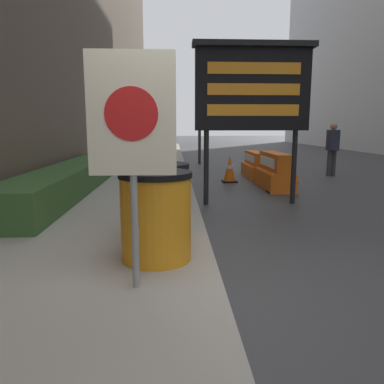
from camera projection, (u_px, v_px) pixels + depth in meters
ground_plane at (222, 295)px, 3.41m from camera, size 120.00×120.00×0.00m
sidewalk_left at (41, 292)px, 3.32m from camera, size 3.24×56.00×0.13m
hedge_strip at (74, 177)px, 8.22m from camera, size 0.90×7.25×0.56m
barrel_drum_foreground at (156, 216)px, 3.88m from camera, size 0.76×0.76×0.93m
barrel_drum_middle at (159, 200)px, 4.70m from camera, size 0.76×0.76×0.93m
warning_sign at (132, 128)px, 3.02m from camera, size 0.72×0.08×1.97m
message_board at (252, 89)px, 7.04m from camera, size 2.28×0.36×3.05m
jersey_barrier_orange_far at (275, 173)px, 9.25m from camera, size 0.62×1.73×0.88m
jersey_barrier_orange_near at (256, 166)px, 11.37m from camera, size 0.60×1.67×0.76m
traffic_cone_near at (230, 169)px, 10.30m from camera, size 0.41×0.41×0.73m
traffic_cone_mid at (291, 173)px, 10.10m from camera, size 0.32×0.32×0.56m
traffic_cone_far at (277, 177)px, 8.64m from camera, size 0.41×0.41×0.73m
traffic_light_near_curb at (200, 95)px, 14.90m from camera, size 0.28×0.44×3.81m
pedestrian_worker at (333, 145)px, 11.50m from camera, size 0.28×0.43×1.63m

